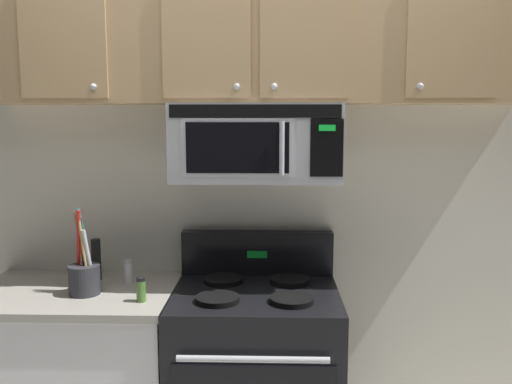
% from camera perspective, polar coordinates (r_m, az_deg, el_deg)
% --- Properties ---
extents(back_wall, '(5.20, 0.10, 2.70)m').
position_cam_1_polar(back_wall, '(2.78, 0.18, 0.85)').
color(back_wall, silver).
rests_on(back_wall, ground_plane).
extents(stove_range, '(0.76, 0.69, 1.12)m').
position_cam_1_polar(stove_range, '(2.69, -0.04, -19.18)').
color(stove_range, black).
rests_on(stove_range, ground_plane).
extents(over_range_microwave, '(0.76, 0.43, 0.35)m').
position_cam_1_polar(over_range_microwave, '(2.51, 0.03, 5.25)').
color(over_range_microwave, '#B7BABF').
extents(upper_cabinets, '(2.50, 0.36, 0.55)m').
position_cam_1_polar(upper_cabinets, '(2.56, 0.06, 15.38)').
color(upper_cabinets, tan).
extents(counter_segment, '(0.93, 0.65, 0.90)m').
position_cam_1_polar(counter_segment, '(2.85, -18.12, -18.31)').
color(counter_segment, silver).
rests_on(counter_segment, ground_plane).
extents(utensil_crock_charcoal, '(0.14, 0.14, 0.39)m').
position_cam_1_polar(utensil_crock_charcoal, '(2.58, -17.59, -8.33)').
color(utensil_crock_charcoal, '#2D2D33').
rests_on(utensil_crock_charcoal, counter_segment).
extents(salt_shaker, '(0.04, 0.04, 0.11)m').
position_cam_1_polar(salt_shaker, '(2.71, -13.29, -8.12)').
color(salt_shaker, white).
rests_on(salt_shaker, counter_segment).
extents(pepper_mill, '(0.05, 0.05, 0.20)m').
position_cam_1_polar(pepper_mill, '(2.78, -16.43, -6.80)').
color(pepper_mill, black).
rests_on(pepper_mill, counter_segment).
extents(spice_jar, '(0.04, 0.04, 0.11)m').
position_cam_1_polar(spice_jar, '(2.43, -11.97, -9.99)').
color(spice_jar, '#4C7F33').
rests_on(spice_jar, counter_segment).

